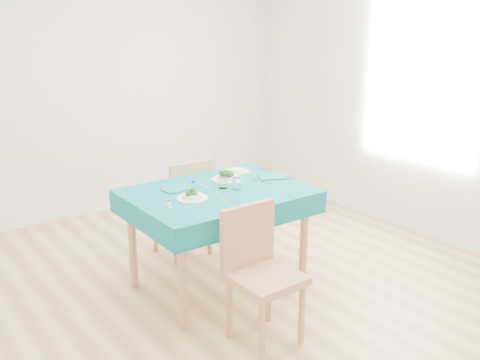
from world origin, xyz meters
TOP-DOWN VIEW (x-y plane):
  - room_shell at (0.00, 0.00)m, footprint 4.02×4.52m
  - table at (-0.10, 0.13)m, footprint 1.24×0.95m
  - chair_near at (-0.27, -0.63)m, footprint 0.41×0.44m
  - chair_far at (-0.02, 0.82)m, footprint 0.43×0.47m
  - bowl_near at (-0.35, 0.07)m, footprint 0.22×0.22m
  - bowl_far at (0.10, 0.31)m, footprint 0.23×0.23m
  - fork_near at (-0.54, 0.06)m, footprint 0.10×0.17m
  - knife_near at (-0.18, -0.03)m, footprint 0.08×0.21m
  - fork_far at (-0.13, 0.32)m, footprint 0.03×0.19m
  - knife_far at (0.29, 0.12)m, footprint 0.05×0.21m
  - napkin_near at (-0.33, 0.32)m, footprint 0.22×0.15m
  - napkin_far at (0.43, 0.15)m, footprint 0.26×0.23m
  - tumbler_center at (-0.04, 0.16)m, footprint 0.06×0.06m
  - tumbler_side at (0.02, 0.07)m, footprint 0.07×0.07m
  - side_plate at (0.29, 0.45)m, footprint 0.22×0.22m
  - bread_slice at (0.29, 0.45)m, footprint 0.13×0.13m

SIDE VIEW (x-z plane):
  - table at x=-0.10m, z-range 0.00..0.76m
  - chair_near at x=-0.27m, z-range 0.00..0.99m
  - chair_far at x=-0.02m, z-range 0.00..1.04m
  - fork_near at x=-0.54m, z-range 0.76..0.76m
  - knife_far at x=0.29m, z-range 0.76..0.76m
  - knife_near at x=-0.18m, z-range 0.76..0.76m
  - fork_far at x=-0.13m, z-range 0.76..0.76m
  - side_plate at x=0.29m, z-range 0.76..0.77m
  - napkin_near at x=-0.33m, z-range 0.76..0.77m
  - napkin_far at x=0.43m, z-range 0.76..0.77m
  - bread_slice at x=0.29m, z-range 0.77..0.78m
  - bowl_near at x=-0.35m, z-range 0.76..0.82m
  - bowl_far at x=0.10m, z-range 0.76..0.83m
  - tumbler_center at x=-0.04m, z-range 0.76..0.84m
  - tumbler_side at x=0.02m, z-range 0.76..0.84m
  - room_shell at x=0.00m, z-range -0.02..2.71m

